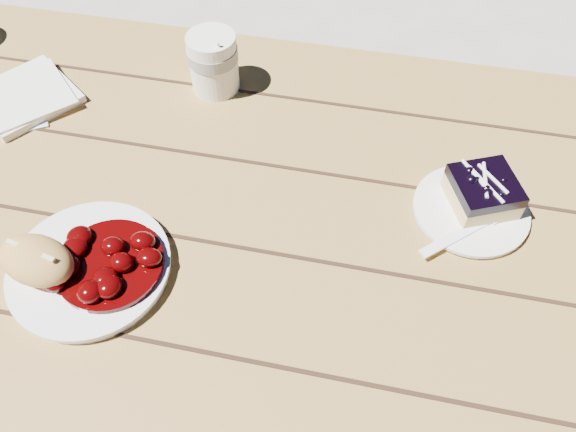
% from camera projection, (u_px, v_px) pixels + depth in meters
% --- Properties ---
extents(ground, '(60.00, 60.00, 0.00)m').
position_uv_depth(ground, '(328.00, 395.00, 1.42)').
color(ground, '#A6A196').
rests_on(ground, ground).
extents(picnic_table, '(2.00, 1.55, 0.75)m').
position_uv_depth(picnic_table, '(347.00, 277.00, 0.95)').
color(picnic_table, brown).
rests_on(picnic_table, ground).
extents(main_plate, '(0.21, 0.21, 0.02)m').
position_uv_depth(main_plate, '(90.00, 269.00, 0.76)').
color(main_plate, white).
rests_on(main_plate, picnic_table).
extents(goulash_stew, '(0.14, 0.14, 0.04)m').
position_uv_depth(goulash_stew, '(107.00, 258.00, 0.74)').
color(goulash_stew, '#3C0202').
rests_on(goulash_stew, main_plate).
extents(bread_roll, '(0.12, 0.09, 0.05)m').
position_uv_depth(bread_roll, '(37.00, 260.00, 0.73)').
color(bread_roll, tan).
rests_on(bread_roll, main_plate).
extents(dessert_plate, '(0.16, 0.16, 0.01)m').
position_uv_depth(dessert_plate, '(471.00, 211.00, 0.82)').
color(dessert_plate, white).
rests_on(dessert_plate, picnic_table).
extents(blueberry_cake, '(0.12, 0.12, 0.05)m').
position_uv_depth(blueberry_cake, '(483.00, 191.00, 0.81)').
color(blueberry_cake, '#DEC379').
rests_on(blueberry_cake, dessert_plate).
extents(fork_dessert, '(0.14, 0.13, 0.00)m').
position_uv_depth(fork_dessert, '(457.00, 236.00, 0.79)').
color(fork_dessert, white).
rests_on(fork_dessert, dessert_plate).
extents(coffee_cup, '(0.08, 0.08, 0.10)m').
position_uv_depth(coffee_cup, '(214.00, 63.00, 0.95)').
color(coffee_cup, white).
rests_on(coffee_cup, picnic_table).
extents(napkin_stack, '(0.21, 0.21, 0.01)m').
position_uv_depth(napkin_stack, '(26.00, 97.00, 0.97)').
color(napkin_stack, white).
rests_on(napkin_stack, picnic_table).
extents(fork_table, '(0.15, 0.10, 0.00)m').
position_uv_depth(fork_table, '(9.00, 131.00, 0.92)').
color(fork_table, white).
rests_on(fork_table, picnic_table).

